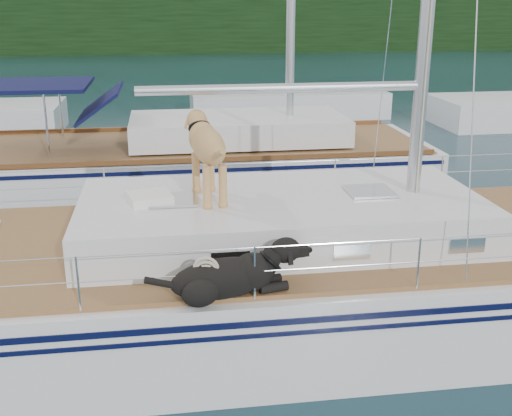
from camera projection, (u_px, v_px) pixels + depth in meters
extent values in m
plane|color=black|center=(222.00, 325.00, 8.81)|extent=(120.00, 120.00, 0.00)
cube|color=black|center=(167.00, 14.00, 50.14)|extent=(90.00, 3.00, 6.00)
cube|color=#595147|center=(168.00, 44.00, 52.02)|extent=(92.00, 1.00, 1.20)
cube|color=white|center=(222.00, 292.00, 8.65)|extent=(12.00, 3.80, 1.40)
cube|color=#99673D|center=(221.00, 241.00, 8.42)|extent=(11.52, 3.50, 0.06)
cube|color=white|center=(281.00, 216.00, 8.44)|extent=(5.20, 2.50, 0.55)
cylinder|color=silver|center=(282.00, 88.00, 7.91)|extent=(3.60, 0.12, 0.12)
cylinder|color=silver|center=(235.00, 249.00, 6.59)|extent=(10.56, 0.01, 0.01)
cylinder|color=silver|center=(209.00, 165.00, 9.88)|extent=(10.56, 0.01, 0.01)
cube|color=#1F32C7|center=(202.00, 204.00, 9.76)|extent=(0.86, 0.70, 0.06)
cube|color=white|center=(150.00, 199.00, 8.04)|extent=(0.61, 0.54, 0.13)
torus|color=beige|center=(206.00, 269.00, 6.60)|extent=(0.36, 0.16, 0.34)
cube|color=white|center=(186.00, 173.00, 14.66)|extent=(11.00, 3.50, 1.30)
cube|color=#99673D|center=(185.00, 145.00, 14.46)|extent=(10.56, 3.29, 0.06)
cube|color=white|center=(238.00, 128.00, 14.52)|extent=(4.80, 2.30, 0.55)
cube|color=#0D0F39|center=(31.00, 85.00, 13.58)|extent=(2.40, 2.30, 0.08)
cube|color=white|center=(287.00, 105.00, 24.26)|extent=(7.20, 3.00, 1.10)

